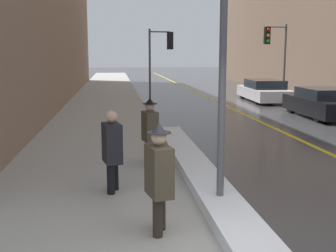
% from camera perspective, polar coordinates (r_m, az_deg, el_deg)
% --- Properties ---
extents(sidewalk_slab, '(4.00, 80.00, 0.01)m').
position_cam_1_polar(sidewalk_slab, '(19.83, -8.63, 2.23)').
color(sidewalk_slab, '#9E9B93').
rests_on(sidewalk_slab, ground).
extents(road_centre_stripe, '(0.16, 80.00, 0.00)m').
position_cam_1_polar(road_centre_stripe, '(20.57, 8.34, 2.49)').
color(road_centre_stripe, gold).
rests_on(road_centre_stripe, ground).
extents(snow_bank_curb, '(0.70, 9.04, 0.22)m').
position_cam_1_polar(snow_bank_curb, '(9.31, 3.62, -5.46)').
color(snow_bank_curb, white).
rests_on(snow_bank_curb, ground).
extents(lamp_post, '(0.28, 0.28, 5.37)m').
position_cam_1_polar(lamp_post, '(6.81, 7.57, 15.02)').
color(lamp_post, '#515156').
rests_on(lamp_post, ground).
extents(traffic_light_near, '(1.31, 0.43, 3.84)m').
position_cam_1_polar(traffic_light_near, '(22.34, -0.80, 10.29)').
color(traffic_light_near, '#515156').
rests_on(traffic_light_near, ground).
extents(traffic_light_far, '(1.31, 0.41, 4.12)m').
position_cam_1_polar(traffic_light_far, '(23.52, 14.22, 10.47)').
color(traffic_light_far, '#515156').
rests_on(traffic_light_far, ground).
extents(pedestrian_nearside, '(0.39, 0.54, 1.61)m').
position_cam_1_polar(pedestrian_nearside, '(5.93, -1.22, -6.58)').
color(pedestrian_nearside, '#2A241B').
rests_on(pedestrian_nearside, ground).
extents(pedestrian_trailing, '(0.39, 0.73, 1.54)m').
position_cam_1_polar(pedestrian_trailing, '(7.79, -7.60, -2.91)').
color(pedestrian_trailing, black).
rests_on(pedestrian_trailing, ground).
extents(pedestrian_with_shoulder_bag, '(0.38, 0.71, 1.56)m').
position_cam_1_polar(pedestrian_with_shoulder_bag, '(9.68, -2.48, -0.38)').
color(pedestrian_with_shoulder_bag, '#2A241B').
rests_on(pedestrian_with_shoulder_bag, ground).
extents(parked_car_black, '(1.98, 4.29, 1.19)m').
position_cam_1_polar(parked_car_black, '(18.36, 20.35, 2.91)').
color(parked_car_black, black).
rests_on(parked_car_black, ground).
extents(parked_car_white, '(2.06, 4.92, 1.18)m').
position_cam_1_polar(parked_car_white, '(23.81, 12.86, 4.67)').
color(parked_car_white, silver).
rests_on(parked_car_white, ground).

